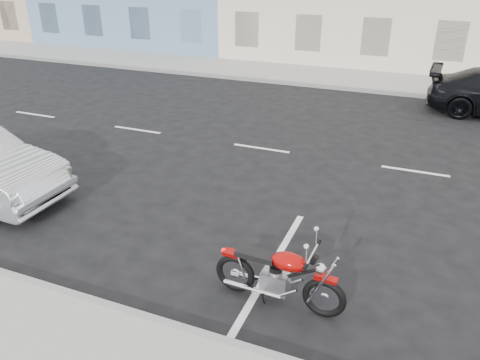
% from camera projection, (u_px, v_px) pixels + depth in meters
% --- Properties ---
extents(ground, '(120.00, 120.00, 0.00)m').
position_uv_depth(ground, '(334.00, 159.00, 12.12)').
color(ground, black).
rests_on(ground, ground).
extents(sidewalk_far, '(80.00, 3.40, 0.15)m').
position_uv_depth(sidewalk_far, '(264.00, 71.00, 21.06)').
color(sidewalk_far, gray).
rests_on(sidewalk_far, ground).
extents(curb_far, '(80.00, 0.12, 0.16)m').
position_uv_depth(curb_far, '(251.00, 79.00, 19.63)').
color(curb_far, gray).
rests_on(curb_far, ground).
extents(motorcycle, '(2.06, 0.68, 1.03)m').
position_uv_depth(motorcycle, '(327.00, 290.00, 6.64)').
color(motorcycle, black).
rests_on(motorcycle, ground).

